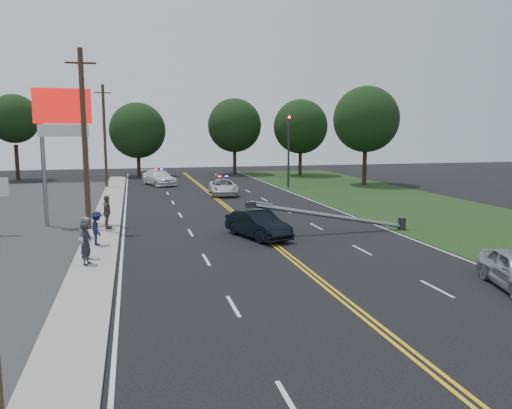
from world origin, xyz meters
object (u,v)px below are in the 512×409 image
object	(u,v)px
pylon_sign	(63,124)
utility_pole_mid	(84,140)
fallen_streetlight	(338,217)
bystander_b	(87,237)
emergency_a	(223,187)
bystander_c	(97,228)
emergency_b	(159,178)
bystander_d	(107,212)
bystander_a	(86,244)
traffic_signal	(289,145)
crashed_sedan	(258,224)
utility_pole_far	(105,136)

from	to	relation	value
pylon_sign	utility_pole_mid	bearing A→B (deg)	-56.98
fallen_streetlight	bystander_b	world-z (taller)	bystander_b
bystander_b	emergency_a	bearing A→B (deg)	-32.93
pylon_sign	bystander_c	bearing A→B (deg)	-72.28
emergency_b	bystander_d	bearing A→B (deg)	-119.07
bystander_a	bystander_d	world-z (taller)	bystander_d
bystander_c	emergency_b	bearing A→B (deg)	-21.75
traffic_signal	bystander_a	size ratio (longest dim) A/B	4.03
crashed_sedan	bystander_a	size ratio (longest dim) A/B	2.51
fallen_streetlight	crashed_sedan	world-z (taller)	fallen_streetlight
bystander_c	bystander_d	xyz separation A→B (m)	(0.29, 4.05, 0.13)
traffic_signal	bystander_d	distance (m)	24.84
fallen_streetlight	bystander_d	bearing A→B (deg)	163.51
traffic_signal	emergency_b	bearing A→B (deg)	156.97
traffic_signal	utility_pole_mid	size ratio (longest dim) A/B	0.70
bystander_d	traffic_signal	bearing A→B (deg)	-33.93
utility_pole_far	bystander_c	distance (m)	26.73
utility_pole_mid	bystander_c	distance (m)	6.08
traffic_signal	emergency_a	world-z (taller)	traffic_signal
utility_pole_far	bystander_a	world-z (taller)	utility_pole_far
fallen_streetlight	bystander_a	bearing A→B (deg)	-162.75
bystander_a	bystander_c	size ratio (longest dim) A/B	1.06
bystander_a	fallen_streetlight	bearing A→B (deg)	-54.95
bystander_a	bystander_c	world-z (taller)	bystander_a
fallen_streetlight	emergency_a	bearing A→B (deg)	100.25
fallen_streetlight	bystander_b	xyz separation A→B (m)	(-12.90, -2.83, 0.10)
traffic_signal	utility_pole_mid	xyz separation A→B (m)	(-17.50, -18.00, 0.88)
crashed_sedan	bystander_c	size ratio (longest dim) A/B	2.66
fallen_streetlight	bystander_c	distance (m)	12.65
bystander_c	utility_pole_far	bearing A→B (deg)	-11.15
bystander_a	crashed_sedan	bearing A→B (deg)	-47.18
bystander_d	crashed_sedan	bearing A→B (deg)	-108.04
traffic_signal	emergency_b	world-z (taller)	traffic_signal
utility_pole_far	bystander_d	distance (m)	22.73
fallen_streetlight	bystander_d	size ratio (longest dim) A/B	4.92
bystander_d	emergency_b	bearing A→B (deg)	-1.82
fallen_streetlight	bystander_a	world-z (taller)	fallen_streetlight
bystander_c	pylon_sign	bearing A→B (deg)	4.95
utility_pole_far	pylon_sign	bearing A→B (deg)	-93.72
emergency_a	bystander_c	world-z (taller)	bystander_c
utility_pole_far	bystander_b	world-z (taller)	utility_pole_far
crashed_sedan	emergency_a	size ratio (longest dim) A/B	0.89
pylon_sign	bystander_b	xyz separation A→B (m)	(1.78, -8.83, -4.98)
bystander_b	bystander_d	distance (m)	6.51
pylon_sign	traffic_signal	xyz separation A→B (m)	(18.80, 16.00, -1.79)
traffic_signal	bystander_b	bearing A→B (deg)	-124.43
pylon_sign	fallen_streetlight	distance (m)	16.66
utility_pole_far	bystander_c	bearing A→B (deg)	-88.39
emergency_b	bystander_b	distance (m)	30.44
bystander_c	utility_pole_mid	bearing A→B (deg)	-3.16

